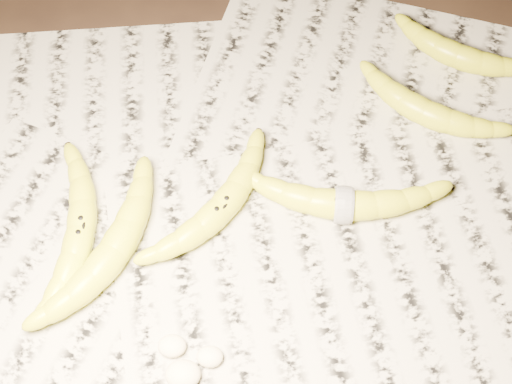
{
  "coord_description": "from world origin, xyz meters",
  "views": [
    {
      "loc": [
        0.02,
        -0.34,
        0.77
      ],
      "look_at": [
        0.01,
        0.05,
        0.05
      ],
      "focal_mm": 50.0,
      "sensor_mm": 36.0,
      "label": 1
    }
  ],
  "objects_px": {
    "banana_left_b": "(113,251)",
    "banana_upper_a": "(426,111)",
    "banana_left_a": "(80,230)",
    "banana_upper_b": "(459,54)",
    "banana_taped": "(344,204)",
    "banana_center": "(221,207)"
  },
  "relations": [
    {
      "from": "banana_left_a",
      "to": "banana_upper_a",
      "type": "relative_size",
      "value": 1.11
    },
    {
      "from": "banana_upper_b",
      "to": "banana_left_a",
      "type": "bearing_deg",
      "value": -124.39
    },
    {
      "from": "banana_left_b",
      "to": "banana_upper_b",
      "type": "xyz_separation_m",
      "value": [
        0.42,
        0.3,
        -0.0
      ]
    },
    {
      "from": "banana_taped",
      "to": "banana_upper_b",
      "type": "xyz_separation_m",
      "value": [
        0.16,
        0.23,
        -0.0
      ]
    },
    {
      "from": "banana_taped",
      "to": "banana_upper_a",
      "type": "distance_m",
      "value": 0.17
    },
    {
      "from": "banana_left_b",
      "to": "banana_upper_a",
      "type": "height_order",
      "value": "banana_left_b"
    },
    {
      "from": "banana_left_b",
      "to": "banana_upper_b",
      "type": "distance_m",
      "value": 0.52
    },
    {
      "from": "banana_left_b",
      "to": "banana_upper_a",
      "type": "relative_size",
      "value": 1.15
    },
    {
      "from": "banana_upper_a",
      "to": "banana_center",
      "type": "bearing_deg",
      "value": -121.11
    },
    {
      "from": "banana_center",
      "to": "banana_taped",
      "type": "relative_size",
      "value": 0.87
    },
    {
      "from": "banana_left_a",
      "to": "banana_upper_a",
      "type": "height_order",
      "value": "same"
    },
    {
      "from": "banana_left_a",
      "to": "banana_taped",
      "type": "relative_size",
      "value": 0.9
    },
    {
      "from": "banana_upper_a",
      "to": "banana_left_b",
      "type": "bearing_deg",
      "value": -122.11
    },
    {
      "from": "banana_center",
      "to": "banana_upper_b",
      "type": "xyz_separation_m",
      "value": [
        0.3,
        0.24,
        -0.0
      ]
    },
    {
      "from": "banana_left_b",
      "to": "banana_upper_a",
      "type": "distance_m",
      "value": 0.42
    },
    {
      "from": "banana_left_a",
      "to": "banana_left_b",
      "type": "xyz_separation_m",
      "value": [
        0.04,
        -0.03,
        0.0
      ]
    },
    {
      "from": "banana_left_a",
      "to": "banana_upper_b",
      "type": "distance_m",
      "value": 0.54
    },
    {
      "from": "banana_center",
      "to": "banana_upper_a",
      "type": "distance_m",
      "value": 0.29
    },
    {
      "from": "banana_left_a",
      "to": "banana_upper_a",
      "type": "distance_m",
      "value": 0.45
    },
    {
      "from": "banana_left_a",
      "to": "banana_taped",
      "type": "xyz_separation_m",
      "value": [
        0.3,
        0.04,
        0.0
      ]
    },
    {
      "from": "banana_taped",
      "to": "banana_left_b",
      "type": "bearing_deg",
      "value": -162.81
    },
    {
      "from": "banana_center",
      "to": "banana_taped",
      "type": "xyz_separation_m",
      "value": [
        0.14,
        0.01,
        0.0
      ]
    }
  ]
}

